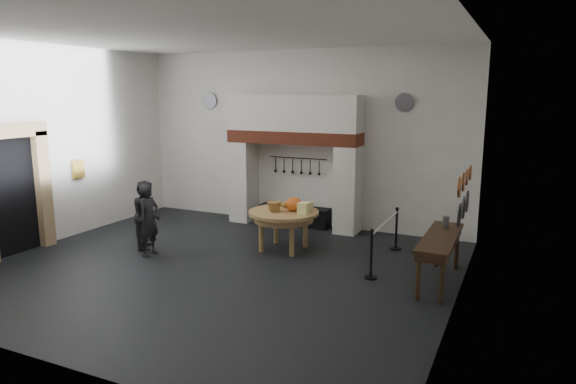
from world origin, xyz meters
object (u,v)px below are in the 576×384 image
at_px(side_table, 440,237).
at_px(barrier_post_near, 371,255).
at_px(visitor_near, 149,220).
at_px(iron_range, 295,216).
at_px(visitor_far, 147,215).
at_px(work_table, 284,212).
at_px(barrier_post_far, 396,230).

distance_m(side_table, barrier_post_near, 1.29).
xyz_separation_m(visitor_near, side_table, (5.87, 0.89, 0.09)).
bearing_deg(side_table, visitor_near, -171.36).
height_order(iron_range, visitor_far, visitor_far).
height_order(iron_range, barrier_post_near, barrier_post_near).
xyz_separation_m(iron_range, work_table, (0.65, -2.04, 0.59)).
distance_m(iron_range, visitor_far, 3.91).
height_order(visitor_near, visitor_far, visitor_near).
xyz_separation_m(visitor_far, barrier_post_far, (5.08, 2.22, -0.31)).
xyz_separation_m(visitor_near, barrier_post_far, (4.68, 2.62, -0.33)).
height_order(visitor_far, barrier_post_near, visitor_far).
xyz_separation_m(work_table, barrier_post_near, (2.26, -0.95, -0.39)).
xyz_separation_m(visitor_near, barrier_post_near, (4.68, 0.62, -0.33)).
distance_m(visitor_far, barrier_post_near, 5.09).
distance_m(visitor_near, visitor_far, 0.57).
relative_size(work_table, visitor_near, 1.00).
bearing_deg(work_table, barrier_post_far, 24.82).
xyz_separation_m(iron_range, barrier_post_far, (2.91, -1.00, 0.20)).
relative_size(work_table, side_table, 0.70).
relative_size(visitor_near, visitor_far, 1.02).
bearing_deg(barrier_post_far, side_table, -55.48).
height_order(visitor_near, barrier_post_far, visitor_near).
height_order(barrier_post_near, barrier_post_far, same).
distance_m(visitor_near, side_table, 5.93).
bearing_deg(side_table, iron_range, 146.44).
bearing_deg(visitor_far, iron_range, -66.34).
bearing_deg(visitor_near, visitor_far, 45.17).
bearing_deg(work_table, barrier_post_near, -22.88).
relative_size(visitor_far, barrier_post_far, 1.69).
xyz_separation_m(work_table, barrier_post_far, (2.26, 1.05, -0.39)).
distance_m(iron_range, barrier_post_far, 3.09).
distance_m(iron_range, barrier_post_near, 4.18).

